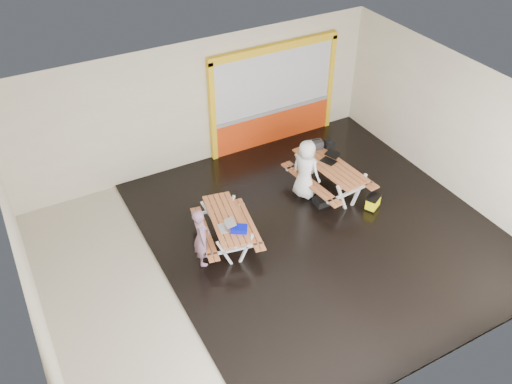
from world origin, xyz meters
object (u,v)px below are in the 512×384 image
laptop_right (330,158)px  backpack (328,148)px  person_right (306,169)px  person_left (201,237)px  blue_pouch (239,229)px  picnic_table_right (329,171)px  fluke_bag (373,203)px  laptop_left (226,226)px  toolbox (313,145)px  picnic_table_left (226,224)px  dark_case (323,201)px

laptop_right → backpack: size_ratio=0.95×
person_right → backpack: person_right is taller
person_left → laptop_right: 4.09m
blue_pouch → backpack: bearing=26.5°
picnic_table_right → fluke_bag: bearing=-64.0°
person_right → person_left: bearing=83.8°
person_left → person_right: 3.32m
laptop_left → fluke_bag: 3.87m
picnic_table_right → laptop_left: 3.36m
picnic_table_right → blue_pouch: picnic_table_right is taller
person_right → laptop_left: (-2.59, -0.86, -0.09)m
laptop_right → toolbox: size_ratio=1.00×
picnic_table_right → laptop_right: 0.31m
backpack → person_left: bearing=-160.1°
picnic_table_left → backpack: 3.78m
picnic_table_right → dark_case: picnic_table_right is taller
laptop_left → dark_case: bearing=7.9°
laptop_right → backpack: (0.34, 0.58, -0.14)m
person_left → laptop_right: bearing=-58.1°
picnic_table_left → dark_case: picnic_table_left is taller
person_right → backpack: size_ratio=2.87×
backpack → fluke_bag: (0.11, -1.86, -0.55)m
picnic_table_left → fluke_bag: 3.75m
person_right → fluke_bag: size_ratio=3.30×
laptop_right → toolbox: bearing=96.4°
fluke_bag → backpack: bearing=93.4°
person_right → fluke_bag: 1.84m
picnic_table_right → laptop_right: (0.10, 0.15, 0.26)m
person_left → fluke_bag: size_ratio=3.03×
person_left → toolbox: size_ratio=2.79×
picnic_table_left → blue_pouch: blue_pouch is taller
blue_pouch → dark_case: blue_pouch is taller
person_left → blue_pouch: 0.83m
picnic_table_left → picnic_table_right: 3.17m
picnic_table_right → laptop_right: size_ratio=4.37×
blue_pouch → toolbox: 3.58m
picnic_table_right → backpack: bearing=58.9°
person_left → fluke_bag: 4.46m
laptop_right → blue_pouch: (-3.16, -1.16, -0.11)m
dark_case → toolbox: bearing=69.9°
person_right → laptop_left: person_right is taller
laptop_right → backpack: 0.69m
blue_pouch → picnic_table_right: bearing=18.3°
laptop_right → blue_pouch: 3.37m
picnic_table_right → backpack: 0.86m
toolbox → backpack: size_ratio=0.94×
laptop_right → toolbox: 0.66m
laptop_right → toolbox: toolbox is taller
person_left → person_right: (3.19, 0.90, 0.11)m
laptop_left → toolbox: 3.66m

